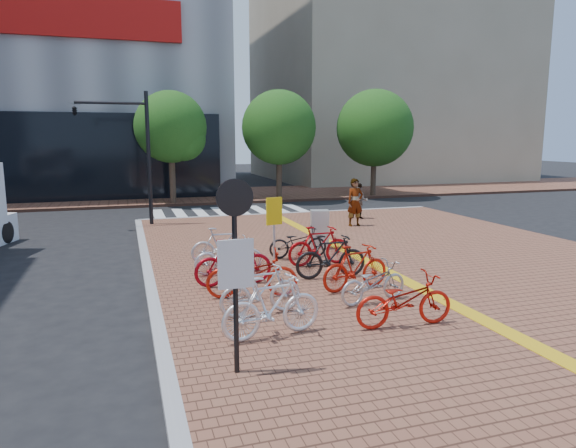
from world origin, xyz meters
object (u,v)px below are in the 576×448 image
object	(u,v)px
bike_3	(233,262)
yellow_sign	(274,217)
bike_4	(229,256)
traffic_light_pole	(115,133)
bike_5	(222,246)
bike_9	(331,256)
bike_2	(252,274)
pedestrian_b	(359,201)
pedestrian_a	(355,202)
bike_11	(298,243)
utility_box	(320,229)
bike_8	(356,267)
bike_10	(319,246)
bike_0	(272,306)
bike_7	(373,282)
notice_sign	(235,253)
bike_1	(261,290)
bike_6	(404,300)

from	to	relation	value
bike_3	yellow_sign	xyz separation A→B (m)	(1.65, 2.19, 0.69)
bike_4	traffic_light_pole	xyz separation A→B (m)	(-2.72, 8.59, 3.17)
bike_5	bike_9	bearing A→B (deg)	-132.94
bike_2	pedestrian_b	distance (m)	11.82
pedestrian_a	yellow_sign	bearing A→B (deg)	-138.97
bike_2	traffic_light_pole	bearing A→B (deg)	25.04
bike_11	utility_box	size ratio (longest dim) A/B	1.40
bike_8	bike_11	distance (m)	3.46
bike_3	bike_10	world-z (taller)	bike_3
pedestrian_b	bike_4	bearing A→B (deg)	-106.27
bike_11	utility_box	bearing A→B (deg)	-41.88
bike_4	bike_9	xyz separation A→B (m)	(2.35, -1.21, 0.08)
bike_0	utility_box	size ratio (longest dim) A/B	1.52
bike_7	notice_sign	size ratio (longest dim) A/B	0.57
bike_1	yellow_sign	world-z (taller)	yellow_sign
bike_2	bike_4	size ratio (longest dim) A/B	1.11
bike_5	notice_sign	bearing A→B (deg)	173.12
bike_5	yellow_sign	xyz separation A→B (m)	(1.52, -0.01, 0.74)
bike_6	yellow_sign	xyz separation A→B (m)	(-0.82, 5.80, 0.75)
bike_8	utility_box	size ratio (longest dim) A/B	1.45
traffic_light_pole	bike_10	bearing A→B (deg)	-58.16
bike_10	pedestrian_b	distance (m)	8.56
pedestrian_b	utility_box	world-z (taller)	pedestrian_b
bike_9	bike_11	size ratio (longest dim) A/B	1.07
bike_2	notice_sign	distance (m)	3.92
bike_6	pedestrian_a	bearing A→B (deg)	-17.44
notice_sign	bike_10	bearing A→B (deg)	58.57
bike_5	traffic_light_pole	world-z (taller)	traffic_light_pole
bike_7	yellow_sign	distance (m)	4.53
bike_0	bike_2	bearing A→B (deg)	-13.44
pedestrian_b	bike_8	bearing A→B (deg)	-87.69
bike_9	utility_box	world-z (taller)	utility_box
pedestrian_b	bike_0	bearing A→B (deg)	-93.55
bike_5	bike_7	distance (m)	5.00
bike_0	bike_7	world-z (taller)	bike_0
pedestrian_b	bike_5	bearing A→B (deg)	-110.78
bike_2	yellow_sign	bearing A→B (deg)	-13.84
bike_8	traffic_light_pole	bearing A→B (deg)	15.00
bike_1	bike_0	bearing A→B (deg)	169.76
bike_9	utility_box	xyz separation A→B (m)	(0.99, 3.34, 0.06)
bike_0	bike_11	xyz separation A→B (m)	(2.39, 5.61, -0.11)
bike_10	bike_4	bearing A→B (deg)	89.55
bike_10	bike_6	bearing A→B (deg)	174.92
bike_1	pedestrian_b	distance (m)	12.82
bike_10	utility_box	xyz separation A→B (m)	(0.80, 2.02, 0.06)
bike_5	bike_10	size ratio (longest dim) A/B	0.94
bike_5	bike_10	world-z (taller)	bike_10
bike_3	bike_6	xyz separation A→B (m)	(2.47, -3.62, -0.06)
bike_3	bike_11	distance (m)	3.26
bike_7	bike_10	size ratio (longest dim) A/B	0.92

